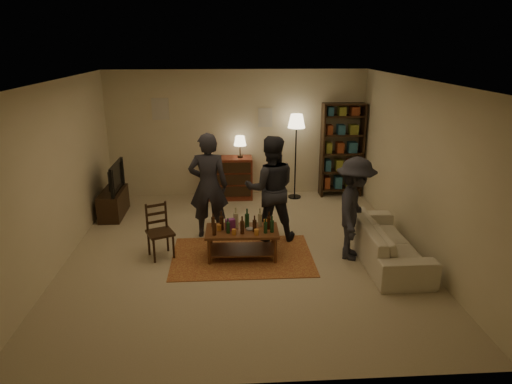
{
  "coord_description": "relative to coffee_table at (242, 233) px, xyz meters",
  "views": [
    {
      "loc": [
        -0.22,
        -6.7,
        3.23
      ],
      "look_at": [
        0.22,
        0.1,
        0.98
      ],
      "focal_mm": 32.0,
      "sensor_mm": 36.0,
      "label": 1
    }
  ],
  "objects": [
    {
      "name": "person_by_sofa",
      "position": [
        1.72,
        -0.11,
        0.4
      ],
      "size": [
        0.94,
        1.19,
        1.61
      ],
      "primitive_type": "imported",
      "rotation": [
        0.0,
        0.0,
        1.19
      ],
      "color": "#27282F",
      "rests_on": "ground"
    },
    {
      "name": "coffee_table",
      "position": [
        0.0,
        0.0,
        0.0
      ],
      "size": [
        1.14,
        0.64,
        0.8
      ],
      "rotation": [
        0.0,
        0.0,
        -0.02
      ],
      "color": "brown",
      "rests_on": "ground"
    },
    {
      "name": "person_left",
      "position": [
        -0.54,
        0.88,
        0.5
      ],
      "size": [
        0.68,
        0.47,
        1.82
      ],
      "primitive_type": "imported",
      "rotation": [
        0.0,
        0.0,
        3.1
      ],
      "color": "#24242B",
      "rests_on": "ground"
    },
    {
      "name": "dresser",
      "position": [
        -0.18,
        2.89,
        0.07
      ],
      "size": [
        1.0,
        0.5,
        1.36
      ],
      "color": "brown",
      "rests_on": "ground"
    },
    {
      "name": "floor",
      "position": [
        0.02,
        0.18,
        -0.41
      ],
      "size": [
        6.0,
        6.0,
        0.0
      ],
      "primitive_type": "plane",
      "color": "#C6B793",
      "rests_on": "ground"
    },
    {
      "name": "room_shell",
      "position": [
        -0.63,
        3.16,
        1.4
      ],
      "size": [
        6.0,
        6.0,
        6.0
      ],
      "color": "beige",
      "rests_on": "ground"
    },
    {
      "name": "floor_lamp",
      "position": [
        1.24,
        2.83,
        1.14
      ],
      "size": [
        0.36,
        0.36,
        1.81
      ],
      "color": "black",
      "rests_on": "ground"
    },
    {
      "name": "dining_chair",
      "position": [
        -1.29,
        0.14,
        0.04
      ],
      "size": [
        0.5,
        0.5,
        0.87
      ],
      "rotation": [
        0.0,
        0.0,
        0.42
      ],
      "color": "#312010",
      "rests_on": "ground"
    },
    {
      "name": "person_right",
      "position": [
        0.5,
        0.7,
        0.49
      ],
      "size": [
        0.87,
        0.68,
        1.79
      ],
      "primitive_type": "imported",
      "rotation": [
        0.0,
        0.0,
        3.14
      ],
      "color": "#222329",
      "rests_on": "ground"
    },
    {
      "name": "bookshelf",
      "position": [
        2.26,
        2.96,
        0.62
      ],
      "size": [
        0.9,
        0.34,
        2.02
      ],
      "color": "#312010",
      "rests_on": "ground"
    },
    {
      "name": "sofa",
      "position": [
        2.22,
        -0.22,
        -0.11
      ],
      "size": [
        0.81,
        2.08,
        0.61
      ],
      "primitive_type": "imported",
      "rotation": [
        0.0,
        0.0,
        1.57
      ],
      "color": "beige",
      "rests_on": "ground"
    },
    {
      "name": "tv_stand",
      "position": [
        -2.43,
        1.98,
        -0.03
      ],
      "size": [
        0.4,
        1.0,
        1.06
      ],
      "color": "#312010",
      "rests_on": "ground"
    },
    {
      "name": "rug",
      "position": [
        -0.0,
        0.0,
        -0.4
      ],
      "size": [
        2.2,
        1.5,
        0.01
      ],
      "primitive_type": "cube",
      "color": "maroon",
      "rests_on": "ground"
    }
  ]
}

